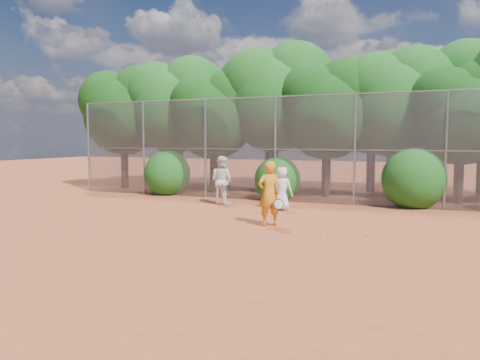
% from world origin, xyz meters
% --- Properties ---
extents(ground, '(80.00, 80.00, 0.00)m').
position_xyz_m(ground, '(0.00, 0.00, 0.00)').
color(ground, '#AA4826').
rests_on(ground, ground).
extents(fence_back, '(20.05, 0.09, 4.03)m').
position_xyz_m(fence_back, '(-0.12, 6.00, 2.05)').
color(fence_back, gray).
rests_on(fence_back, ground).
extents(tree_0, '(4.38, 3.81, 6.00)m').
position_xyz_m(tree_0, '(-9.44, 8.04, 3.93)').
color(tree_0, black).
rests_on(tree_0, ground).
extents(tree_1, '(4.64, 4.03, 6.35)m').
position_xyz_m(tree_1, '(-6.94, 8.54, 4.16)').
color(tree_1, black).
rests_on(tree_1, ground).
extents(tree_2, '(3.99, 3.47, 5.47)m').
position_xyz_m(tree_2, '(-4.45, 7.83, 3.58)').
color(tree_2, black).
rests_on(tree_2, ground).
extents(tree_3, '(4.89, 4.26, 6.70)m').
position_xyz_m(tree_3, '(-1.94, 8.84, 4.40)').
color(tree_3, black).
rests_on(tree_3, ground).
extents(tree_4, '(4.19, 3.64, 5.73)m').
position_xyz_m(tree_4, '(0.55, 8.24, 3.76)').
color(tree_4, black).
rests_on(tree_4, ground).
extents(tree_5, '(4.51, 3.92, 6.17)m').
position_xyz_m(tree_5, '(3.06, 9.04, 4.05)').
color(tree_5, black).
rests_on(tree_5, ground).
extents(tree_6, '(3.86, 3.36, 5.29)m').
position_xyz_m(tree_6, '(5.55, 8.03, 3.47)').
color(tree_6, black).
rests_on(tree_6, ground).
extents(tree_9, '(4.83, 4.20, 6.62)m').
position_xyz_m(tree_9, '(-7.94, 10.84, 4.34)').
color(tree_9, black).
rests_on(tree_9, ground).
extents(tree_10, '(5.15, 4.48, 7.06)m').
position_xyz_m(tree_10, '(-2.93, 11.05, 4.63)').
color(tree_10, black).
rests_on(tree_10, ground).
extents(tree_11, '(4.64, 4.03, 6.35)m').
position_xyz_m(tree_11, '(2.06, 10.64, 4.16)').
color(tree_11, black).
rests_on(tree_11, ground).
extents(bush_0, '(2.00, 2.00, 2.00)m').
position_xyz_m(bush_0, '(-6.00, 6.30, 1.00)').
color(bush_0, '#134F14').
rests_on(bush_0, ground).
extents(bush_1, '(1.80, 1.80, 1.80)m').
position_xyz_m(bush_1, '(-1.00, 6.30, 0.90)').
color(bush_1, '#134F14').
rests_on(bush_1, ground).
extents(bush_2, '(2.20, 2.20, 2.20)m').
position_xyz_m(bush_2, '(4.00, 6.30, 1.10)').
color(bush_2, '#134F14').
rests_on(bush_2, ground).
extents(player_yellow, '(0.90, 0.76, 1.79)m').
position_xyz_m(player_yellow, '(0.50, 0.97, 0.90)').
color(player_yellow, orange).
rests_on(player_yellow, ground).
extents(player_teen, '(0.77, 0.54, 1.51)m').
position_xyz_m(player_teen, '(-0.05, 3.88, 0.75)').
color(player_teen, white).
rests_on(player_teen, ground).
extents(player_white, '(0.98, 0.87, 1.77)m').
position_xyz_m(player_white, '(-2.54, 4.42, 0.89)').
color(player_white, white).
rests_on(player_white, ground).
extents(ball_0, '(0.07, 0.07, 0.07)m').
position_xyz_m(ball_0, '(3.20, 0.63, 0.03)').
color(ball_0, '#C2DF28').
rests_on(ball_0, ground).
extents(ball_1, '(0.07, 0.07, 0.07)m').
position_xyz_m(ball_1, '(2.16, 0.27, 0.03)').
color(ball_1, '#C2DF28').
rests_on(ball_1, ground).
extents(ball_2, '(0.07, 0.07, 0.07)m').
position_xyz_m(ball_2, '(3.29, -0.10, 0.03)').
color(ball_2, '#C2DF28').
rests_on(ball_2, ground).
extents(ball_3, '(0.07, 0.07, 0.07)m').
position_xyz_m(ball_3, '(-0.48, -0.48, 0.03)').
color(ball_3, '#C2DF28').
rests_on(ball_3, ground).
extents(ball_4, '(0.07, 0.07, 0.07)m').
position_xyz_m(ball_4, '(4.10, 4.53, 0.03)').
color(ball_4, '#C2DF28').
rests_on(ball_4, ground).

